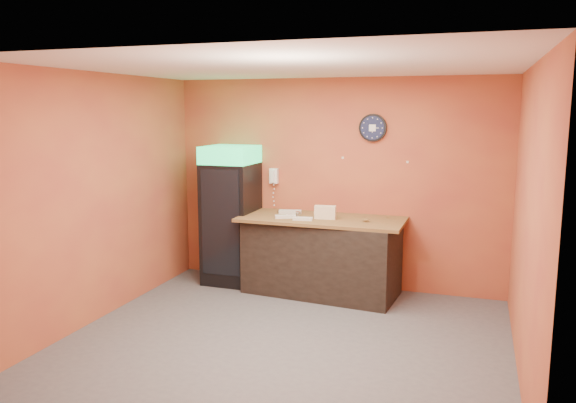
% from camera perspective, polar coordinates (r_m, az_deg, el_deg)
% --- Properties ---
extents(floor, '(4.50, 4.50, 0.00)m').
position_cam_1_polar(floor, '(6.08, -0.07, -13.77)').
color(floor, '#47474C').
rests_on(floor, ground).
extents(back_wall, '(4.50, 0.02, 2.80)m').
position_cam_1_polar(back_wall, '(7.58, 4.81, 1.83)').
color(back_wall, '#B96234').
rests_on(back_wall, floor).
extents(left_wall, '(0.02, 4.00, 2.80)m').
position_cam_1_polar(left_wall, '(6.74, -18.50, 0.44)').
color(left_wall, '#B96234').
rests_on(left_wall, floor).
extents(right_wall, '(0.02, 4.00, 2.80)m').
position_cam_1_polar(right_wall, '(5.40, 23.16, -1.95)').
color(right_wall, '#B96234').
rests_on(right_wall, floor).
extents(ceiling, '(4.50, 4.00, 0.02)m').
position_cam_1_polar(ceiling, '(5.61, -0.08, 13.57)').
color(ceiling, white).
rests_on(ceiling, back_wall).
extents(beverage_cooler, '(0.67, 0.68, 1.90)m').
position_cam_1_polar(beverage_cooler, '(7.74, -5.93, -1.58)').
color(beverage_cooler, black).
rests_on(beverage_cooler, floor).
extents(prep_counter, '(2.01, 1.03, 0.97)m').
position_cam_1_polar(prep_counter, '(7.36, 3.42, -5.65)').
color(prep_counter, black).
rests_on(prep_counter, floor).
extents(wall_clock, '(0.36, 0.06, 0.36)m').
position_cam_1_polar(wall_clock, '(7.38, 8.61, 7.41)').
color(wall_clock, black).
rests_on(wall_clock, back_wall).
extents(wall_phone, '(0.11, 0.10, 0.21)m').
position_cam_1_polar(wall_phone, '(7.77, -1.46, 2.61)').
color(wall_phone, white).
rests_on(wall_phone, back_wall).
extents(butcher_paper, '(2.12, 0.97, 0.04)m').
position_cam_1_polar(butcher_paper, '(7.25, 3.46, -1.79)').
color(butcher_paper, brown).
rests_on(butcher_paper, prep_counter).
extents(sub_roll_stack, '(0.28, 0.12, 0.17)m').
position_cam_1_polar(sub_roll_stack, '(7.14, 3.80, -1.11)').
color(sub_roll_stack, beige).
rests_on(sub_roll_stack, butcher_paper).
extents(wrapped_sandwich_left, '(0.28, 0.20, 0.04)m').
position_cam_1_polar(wrapped_sandwich_left, '(7.19, -0.29, -1.55)').
color(wrapped_sandwich_left, silver).
rests_on(wrapped_sandwich_left, butcher_paper).
extents(wrapped_sandwich_mid, '(0.26, 0.13, 0.04)m').
position_cam_1_polar(wrapped_sandwich_mid, '(7.06, 1.51, -1.76)').
color(wrapped_sandwich_mid, silver).
rests_on(wrapped_sandwich_mid, butcher_paper).
extents(wrapped_sandwich_right, '(0.32, 0.19, 0.04)m').
position_cam_1_polar(wrapped_sandwich_right, '(7.51, 0.22, -1.06)').
color(wrapped_sandwich_right, silver).
rests_on(wrapped_sandwich_right, butcher_paper).
extents(kitchen_tool, '(0.07, 0.07, 0.07)m').
position_cam_1_polar(kitchen_tool, '(7.30, 1.04, -1.27)').
color(kitchen_tool, silver).
rests_on(kitchen_tool, butcher_paper).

